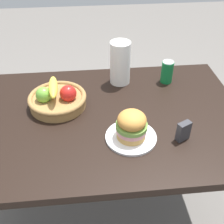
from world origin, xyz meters
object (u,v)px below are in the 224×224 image
fruit_basket (57,99)px  paper_towel_roll (120,63)px  sandwich (132,125)px  plate (131,137)px  napkin_holder (183,131)px  soda_can (167,72)px

fruit_basket → paper_towel_roll: 0.40m
sandwich → plate: bearing=-63.4°
sandwich → paper_towel_roll: 0.47m
paper_towel_roll → fruit_basket: bearing=-150.1°
plate → napkin_holder: size_ratio=2.50×
sandwich → soda_can: sandwich is taller
soda_can → fruit_basket: fruit_basket is taller
plate → soda_can: soda_can is taller
sandwich → paper_towel_roll: bearing=89.0°
soda_can → sandwich: bearing=-121.3°
plate → paper_towel_roll: size_ratio=0.94×
napkin_holder → plate: bearing=146.5°
fruit_basket → soda_can: bearing=15.9°
plate → paper_towel_roll: paper_towel_roll is taller
sandwich → fruit_basket: bearing=140.4°
soda_can → napkin_holder: soda_can is taller
sandwich → fruit_basket: 0.43m
sandwich → soda_can: 0.52m
soda_can → paper_towel_roll: 0.27m
plate → paper_towel_roll: 0.48m
paper_towel_roll → napkin_holder: size_ratio=2.67×
plate → sandwich: sandwich is taller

